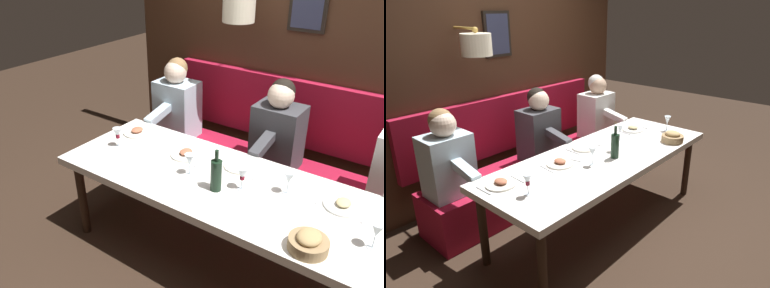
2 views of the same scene
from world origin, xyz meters
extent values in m
plane|color=#332319|center=(0.00, 0.00, 0.00)|extent=(12.00, 12.00, 0.00)
cube|color=white|center=(0.00, 0.00, 0.71)|extent=(0.90, 2.42, 0.06)
cylinder|color=black|center=(-0.35, 1.11, 0.34)|extent=(0.07, 0.07, 0.68)
cylinder|color=black|center=(0.35, 1.11, 0.34)|extent=(0.07, 0.07, 0.68)
cube|color=maroon|center=(0.89, 0.00, 0.23)|extent=(0.52, 2.62, 0.45)
cube|color=#422819|center=(1.48, 0.00, 1.45)|extent=(0.10, 3.82, 2.90)
cube|color=maroon|center=(1.39, 0.00, 0.77)|extent=(0.10, 2.62, 0.64)
cube|color=black|center=(1.42, 0.04, 1.75)|extent=(0.04, 0.33, 0.47)
cube|color=#2D334C|center=(1.40, 0.04, 1.75)|extent=(0.01, 0.27, 0.41)
cylinder|color=beige|center=(1.08, 0.53, 1.70)|extent=(0.28, 0.28, 0.20)
cube|color=#3D3D42|center=(0.89, -0.02, 0.73)|extent=(0.30, 0.40, 0.56)
sphere|color=beige|center=(0.87, -0.02, 1.11)|extent=(0.22, 0.22, 0.22)
sphere|color=black|center=(0.90, -0.02, 1.14)|extent=(0.20, 0.20, 0.20)
cube|color=#3D3D42|center=(0.60, -0.02, 0.77)|extent=(0.33, 0.09, 0.14)
cube|color=silver|center=(0.89, 1.06, 0.73)|extent=(0.30, 0.40, 0.56)
sphere|color=beige|center=(0.87, 1.06, 1.11)|extent=(0.22, 0.22, 0.22)
sphere|color=#937047|center=(0.90, 1.06, 1.14)|extent=(0.20, 0.20, 0.20)
cube|color=silver|center=(0.60, 1.06, 0.77)|extent=(0.33, 0.09, 0.14)
cylinder|color=silver|center=(0.24, -0.02, 0.75)|extent=(0.24, 0.24, 0.01)
cube|color=silver|center=(0.22, -0.16, 0.74)|extent=(0.17, 0.04, 0.01)
cube|color=silver|center=(0.26, 0.13, 0.74)|extent=(0.18, 0.02, 0.01)
cylinder|color=silver|center=(0.15, 0.41, 0.75)|extent=(0.24, 0.24, 0.01)
ellipsoid|color=#B76647|center=(0.15, 0.41, 0.77)|extent=(0.11, 0.09, 0.04)
cube|color=silver|center=(0.13, 0.27, 0.74)|extent=(0.17, 0.04, 0.01)
cube|color=silver|center=(0.17, 0.56, 0.74)|extent=(0.18, 0.04, 0.01)
cylinder|color=silver|center=(0.22, 0.99, 0.75)|extent=(0.24, 0.24, 0.01)
ellipsoid|color=#B76647|center=(0.22, 0.99, 0.77)|extent=(0.11, 0.09, 0.04)
cube|color=silver|center=(0.20, 0.84, 0.74)|extent=(0.17, 0.02, 0.01)
cube|color=silver|center=(0.24, 1.13, 0.74)|extent=(0.18, 0.02, 0.01)
cylinder|color=silver|center=(0.18, -0.79, 0.75)|extent=(0.24, 0.24, 0.01)
ellipsoid|color=#D1BC84|center=(0.18, -0.79, 0.77)|extent=(0.11, 0.09, 0.04)
cube|color=silver|center=(0.16, -0.93, 0.74)|extent=(0.17, 0.02, 0.01)
cube|color=silver|center=(0.20, -0.64, 0.74)|extent=(0.18, 0.03, 0.01)
cylinder|color=silver|center=(0.12, -0.44, 0.74)|extent=(0.06, 0.06, 0.00)
cylinder|color=silver|center=(0.12, -0.44, 0.78)|extent=(0.01, 0.01, 0.07)
cone|color=silver|center=(0.12, -0.44, 0.86)|extent=(0.07, 0.07, 0.08)
cylinder|color=silver|center=(-0.10, -1.03, 0.74)|extent=(0.06, 0.06, 0.00)
cylinder|color=silver|center=(-0.10, -1.03, 0.78)|extent=(0.01, 0.01, 0.07)
cone|color=silver|center=(-0.10, -1.03, 0.86)|extent=(0.07, 0.07, 0.08)
cylinder|color=silver|center=(-0.01, -0.17, 0.74)|extent=(0.06, 0.06, 0.00)
cylinder|color=silver|center=(-0.01, -0.17, 0.78)|extent=(0.01, 0.01, 0.07)
cone|color=silver|center=(-0.01, -0.17, 0.86)|extent=(0.07, 0.07, 0.08)
cylinder|color=maroon|center=(-0.01, -0.17, 0.83)|extent=(0.03, 0.03, 0.02)
cylinder|color=silver|center=(-0.06, 0.23, 0.74)|extent=(0.06, 0.06, 0.00)
cylinder|color=silver|center=(-0.06, 0.23, 0.78)|extent=(0.01, 0.01, 0.07)
cone|color=silver|center=(-0.06, 0.23, 0.86)|extent=(0.07, 0.07, 0.08)
cylinder|color=silver|center=(-0.05, 0.95, 0.74)|extent=(0.06, 0.06, 0.00)
cylinder|color=silver|center=(-0.05, 0.95, 0.78)|extent=(0.01, 0.01, 0.07)
cone|color=silver|center=(-0.05, 0.95, 0.86)|extent=(0.07, 0.07, 0.08)
cylinder|color=maroon|center=(-0.05, 0.95, 0.83)|extent=(0.03, 0.03, 0.03)
cylinder|color=black|center=(-0.12, -0.03, 0.85)|extent=(0.08, 0.08, 0.22)
cylinder|color=black|center=(-0.12, -0.03, 1.00)|extent=(0.03, 0.03, 0.08)
cylinder|color=#9E7F56|center=(-0.32, -0.75, 0.78)|extent=(0.22, 0.22, 0.07)
ellipsoid|color=tan|center=(-0.32, -0.75, 0.83)|extent=(0.15, 0.13, 0.06)
camera|label=1|loc=(-2.03, -1.19, 2.25)|focal=37.26mm
camera|label=2|loc=(-1.84, 2.42, 2.03)|focal=33.23mm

